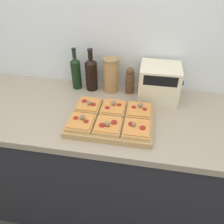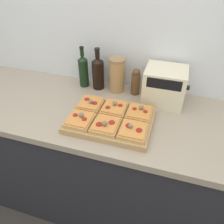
% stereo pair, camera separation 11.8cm
% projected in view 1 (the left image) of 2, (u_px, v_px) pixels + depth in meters
% --- Properties ---
extents(wall_back, '(6.00, 0.06, 2.50)m').
position_uv_depth(wall_back, '(116.00, 36.00, 1.36)').
color(wall_back, silver).
rests_on(wall_back, ground_plane).
extents(kitchen_counter, '(2.63, 0.67, 0.92)m').
position_uv_depth(kitchen_counter, '(107.00, 163.00, 1.55)').
color(kitchen_counter, '#232328').
rests_on(kitchen_counter, ground_plane).
extents(cutting_board, '(0.45, 0.32, 0.03)m').
position_uv_depth(cutting_board, '(111.00, 121.00, 1.18)').
color(cutting_board, tan).
rests_on(cutting_board, kitchen_counter).
extents(pizza_slice_back_left, '(0.13, 0.14, 0.05)m').
position_uv_depth(pizza_slice_back_left, '(89.00, 105.00, 1.24)').
color(pizza_slice_back_left, tan).
rests_on(pizza_slice_back_left, cutting_board).
extents(pizza_slice_back_center, '(0.13, 0.14, 0.05)m').
position_uv_depth(pizza_slice_back_center, '(113.00, 108.00, 1.22)').
color(pizza_slice_back_center, tan).
rests_on(pizza_slice_back_center, cutting_board).
extents(pizza_slice_back_right, '(0.13, 0.14, 0.05)m').
position_uv_depth(pizza_slice_back_right, '(139.00, 110.00, 1.20)').
color(pizza_slice_back_right, tan).
rests_on(pizza_slice_back_right, cutting_board).
extents(pizza_slice_front_left, '(0.13, 0.14, 0.05)m').
position_uv_depth(pizza_slice_front_left, '(81.00, 122.00, 1.12)').
color(pizza_slice_front_left, tan).
rests_on(pizza_slice_front_left, cutting_board).
extents(pizza_slice_front_center, '(0.13, 0.14, 0.05)m').
position_uv_depth(pizza_slice_front_center, '(108.00, 125.00, 1.10)').
color(pizza_slice_front_center, tan).
rests_on(pizza_slice_front_center, cutting_board).
extents(pizza_slice_front_right, '(0.13, 0.14, 0.05)m').
position_uv_depth(pizza_slice_front_right, '(137.00, 129.00, 1.08)').
color(pizza_slice_front_right, tan).
rests_on(pizza_slice_front_right, cutting_board).
extents(olive_oil_bottle, '(0.06, 0.06, 0.27)m').
position_uv_depth(olive_oil_bottle, '(76.00, 72.00, 1.43)').
color(olive_oil_bottle, black).
rests_on(olive_oil_bottle, kitchen_counter).
extents(wine_bottle, '(0.08, 0.08, 0.28)m').
position_uv_depth(wine_bottle, '(91.00, 73.00, 1.41)').
color(wine_bottle, black).
rests_on(wine_bottle, kitchen_counter).
extents(grain_jar_tall, '(0.10, 0.10, 0.23)m').
position_uv_depth(grain_jar_tall, '(111.00, 75.00, 1.39)').
color(grain_jar_tall, '#AD7F4C').
rests_on(grain_jar_tall, kitchen_counter).
extents(pepper_mill, '(0.06, 0.06, 0.18)m').
position_uv_depth(pepper_mill, '(130.00, 80.00, 1.39)').
color(pepper_mill, brown).
rests_on(pepper_mill, kitchen_counter).
extents(toaster_oven, '(0.26, 0.21, 0.22)m').
position_uv_depth(toaster_oven, '(159.00, 83.00, 1.32)').
color(toaster_oven, beige).
rests_on(toaster_oven, kitchen_counter).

